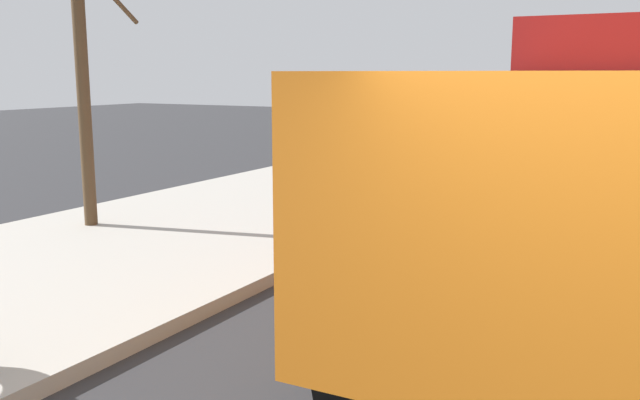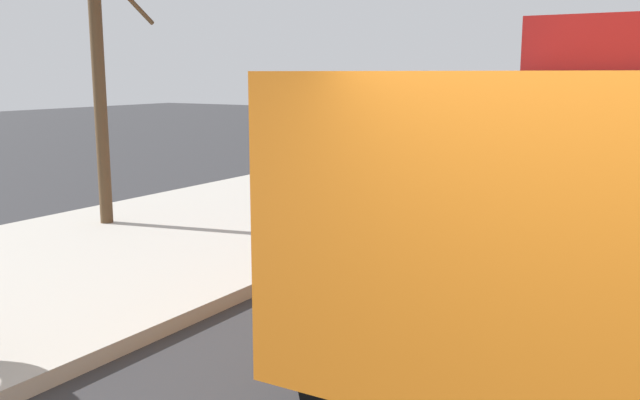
{
  "view_description": "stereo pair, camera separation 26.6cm",
  "coord_description": "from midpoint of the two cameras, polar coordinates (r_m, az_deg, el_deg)",
  "views": [
    {
      "loc": [
        -2.48,
        -0.13,
        2.39
      ],
      "look_at": [
        2.76,
        2.76,
        1.29
      ],
      "focal_mm": 38.86,
      "sensor_mm": 36.0,
      "label": 1
    },
    {
      "loc": [
        -2.34,
        -0.36,
        2.39
      ],
      "look_at": [
        2.76,
        2.76,
        1.29
      ],
      "focal_mm": 38.86,
      "sensor_mm": 36.0,
      "label": 2
    }
  ],
  "objects": [
    {
      "name": "bare_tree",
      "position": [
        10.75,
        -19.63,
        11.41
      ],
      "size": [
        1.29,
        1.27,
        4.71
      ],
      "color": "#4C3823",
      "rests_on": "sidewalk_curb"
    },
    {
      "name": "dump_truck_orange",
      "position": [
        6.6,
        22.03,
        2.86
      ],
      "size": [
        7.03,
        2.88,
        3.0
      ],
      "color": "orange",
      "rests_on": "ground"
    }
  ]
}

